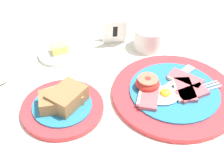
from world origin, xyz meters
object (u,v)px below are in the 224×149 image
object	(u,v)px
breakfast_plate	(172,92)
teaspoon_by_saucer	(4,81)
sugar_cup	(149,37)
bread_plate	(63,104)
number_card	(114,30)
butter_dish	(60,53)

from	to	relation	value
breakfast_plate	teaspoon_by_saucer	world-z (taller)	breakfast_plate
sugar_cup	teaspoon_by_saucer	bearing A→B (deg)	-170.05
bread_plate	number_card	bearing A→B (deg)	54.26
breakfast_plate	number_card	bearing A→B (deg)	107.03
butter_dish	number_card	xyz separation A→B (m)	(0.15, 0.03, 0.03)
breakfast_plate	bread_plate	size ratio (longest dim) A/B	1.59
sugar_cup	teaspoon_by_saucer	xyz separation A→B (m)	(-0.37, -0.06, -0.02)
butter_dish	number_card	world-z (taller)	number_card
breakfast_plate	butter_dish	xyz separation A→B (m)	(-0.22, 0.21, -0.00)
number_card	teaspoon_by_saucer	size ratio (longest dim) A/B	0.38
teaspoon_by_saucer	breakfast_plate	bearing A→B (deg)	145.19
breakfast_plate	butter_dish	size ratio (longest dim) A/B	2.45
breakfast_plate	butter_dish	distance (m)	0.30
number_card	teaspoon_by_saucer	world-z (taller)	number_card
breakfast_plate	sugar_cup	bearing A→B (deg)	86.90
breakfast_plate	number_card	xyz separation A→B (m)	(-0.07, 0.24, 0.03)
teaspoon_by_saucer	butter_dish	bearing A→B (deg)	-164.62
bread_plate	butter_dish	world-z (taller)	bread_plate
butter_dish	number_card	size ratio (longest dim) A/B	1.50
butter_dish	number_card	distance (m)	0.16
sugar_cup	breakfast_plate	bearing A→B (deg)	-93.10
breakfast_plate	bread_plate	world-z (taller)	bread_plate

